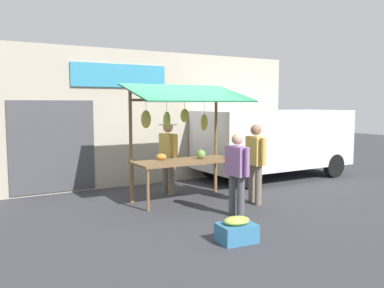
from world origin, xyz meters
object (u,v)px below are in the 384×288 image
market_stall (184,129)px  shopper_in_grey_tee (237,169)px  shopper_in_striped_shirt (255,158)px  parked_van (270,138)px  produce_crate_near (237,230)px  vendor_with_sunhat (168,152)px

market_stall → shopper_in_grey_tee: bearing=98.9°
shopper_in_striped_shirt → parked_van: 3.01m
parked_van → produce_crate_near: 5.54m
shopper_in_striped_shirt → shopper_in_grey_tee: 1.08m
shopper_in_striped_shirt → parked_van: size_ratio=0.37×
shopper_in_grey_tee → parked_van: 4.07m
market_stall → produce_crate_near: 3.08m
shopper_in_striped_shirt → shopper_in_grey_tee: shopper_in_striped_shirt is taller
shopper_in_striped_shirt → shopper_in_grey_tee: (0.91, 0.58, -0.08)m
shopper_in_grey_tee → parked_van: (-3.10, -2.63, 0.24)m
shopper_in_grey_tee → produce_crate_near: bearing=142.7°
vendor_with_sunhat → parked_van: 3.37m
shopper_in_grey_tee → produce_crate_near: 1.58m
shopper_in_striped_shirt → market_stall: bearing=60.2°
market_stall → parked_van: market_stall is taller
market_stall → parked_van: (-3.34, -1.08, -0.42)m
vendor_with_sunhat → shopper_in_striped_shirt: shopper_in_striped_shirt is taller
produce_crate_near → parked_van: bearing=-136.3°
produce_crate_near → market_stall: bearing=-102.6°
parked_van → market_stall: bearing=18.0°
shopper_in_grey_tee → parked_van: parked_van is taller
market_stall → shopper_in_striped_shirt: size_ratio=1.51×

